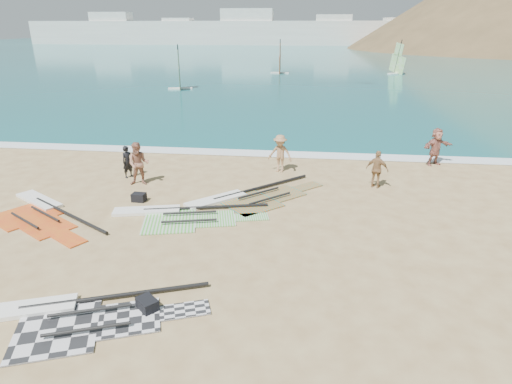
# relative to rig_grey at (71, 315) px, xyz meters

# --- Properties ---
(ground) EXTENTS (300.00, 300.00, 0.00)m
(ground) POSITION_rel_rig_grey_xyz_m (3.29, 2.33, -0.05)
(ground) COLOR tan
(ground) RESTS_ON ground
(sea) EXTENTS (300.00, 240.00, 0.06)m
(sea) POSITION_rel_rig_grey_xyz_m (3.29, 134.33, -0.05)
(sea) COLOR #0C5356
(sea) RESTS_ON ground
(surf_line) EXTENTS (300.00, 1.20, 0.04)m
(surf_line) POSITION_rel_rig_grey_xyz_m (3.29, 14.63, -0.05)
(surf_line) COLOR white
(surf_line) RESTS_ON ground
(far_town) EXTENTS (160.00, 8.00, 12.00)m
(far_town) POSITION_rel_rig_grey_xyz_m (-12.44, 152.33, 4.44)
(far_town) COLOR white
(far_town) RESTS_ON ground
(rig_grey) EXTENTS (5.94, 3.49, 0.20)m
(rig_grey) POSITION_rel_rig_grey_xyz_m (0.00, 0.00, 0.00)
(rig_grey) COLOR #232426
(rig_grey) RESTS_ON ground
(rig_green) EXTENTS (5.99, 3.03, 0.20)m
(rig_green) POSITION_rel_rig_grey_xyz_m (0.88, 6.05, 0.00)
(rig_green) COLOR green
(rig_green) RESTS_ON ground
(rig_orange) EXTENTS (5.53, 4.86, 0.20)m
(rig_orange) POSITION_rel_rig_grey_xyz_m (3.27, 8.11, 0.00)
(rig_orange) COLOR #F85B07
(rig_orange) RESTS_ON ground
(rig_red) EXTENTS (5.34, 4.51, 0.20)m
(rig_red) POSITION_rel_rig_grey_xyz_m (-4.30, 5.67, 0.00)
(rig_red) COLOR red
(rig_red) RESTS_ON ground
(gear_bag_near) EXTENTS (0.55, 0.42, 0.34)m
(gear_bag_near) POSITION_rel_rig_grey_xyz_m (-1.07, 7.29, 0.12)
(gear_bag_near) COLOR black
(gear_bag_near) RESTS_ON ground
(gear_bag_far) EXTENTS (0.66, 0.65, 0.33)m
(gear_bag_far) POSITION_rel_rig_grey_xyz_m (1.78, 0.47, 0.11)
(gear_bag_far) COLOR black
(gear_bag_far) RESTS_ON ground
(person_wetsuit) EXTENTS (0.62, 0.66, 1.51)m
(person_wetsuit) POSITION_rel_rig_grey_xyz_m (-2.62, 10.06, 0.70)
(person_wetsuit) COLOR black
(person_wetsuit) RESTS_ON ground
(beachgoer_left) EXTENTS (1.05, 0.88, 1.93)m
(beachgoer_left) POSITION_rel_rig_grey_xyz_m (-1.73, 9.19, 0.91)
(beachgoer_left) COLOR #A26B54
(beachgoer_left) RESTS_ON ground
(beachgoer_mid) EXTENTS (1.31, 0.95, 1.82)m
(beachgoer_mid) POSITION_rel_rig_grey_xyz_m (4.33, 11.73, 0.86)
(beachgoer_mid) COLOR #A27953
(beachgoer_mid) RESTS_ON ground
(beachgoer_back) EXTENTS (1.05, 0.77, 1.66)m
(beachgoer_back) POSITION_rel_rig_grey_xyz_m (8.66, 10.04, 0.78)
(beachgoer_back) COLOR #9B7248
(beachgoer_back) RESTS_ON ground
(beachgoer_right) EXTENTS (1.81, 1.35, 1.90)m
(beachgoer_right) POSITION_rel_rig_grey_xyz_m (12.06, 13.75, 0.90)
(beachgoer_right) COLOR #AB695A
(beachgoer_right) RESTS_ON ground
(windsurfer_left) EXTENTS (2.74, 3.13, 4.82)m
(windsurfer_left) POSITION_rel_rig_grey_xyz_m (-8.53, 38.90, 1.32)
(windsurfer_left) COLOR white
(windsurfer_left) RESTS_ON ground
(windsurfer_centre) EXTENTS (2.68, 3.27, 4.88)m
(windsurfer_centre) POSITION_rel_rig_grey_xyz_m (1.30, 56.92, 1.33)
(windsurfer_centre) COLOR white
(windsurfer_centre) RESTS_ON ground
(windsurfer_right) EXTENTS (2.64, 2.77, 4.82)m
(windsurfer_right) POSITION_rel_rig_grey_xyz_m (18.17, 57.96, 1.32)
(windsurfer_right) COLOR white
(windsurfer_right) RESTS_ON ground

